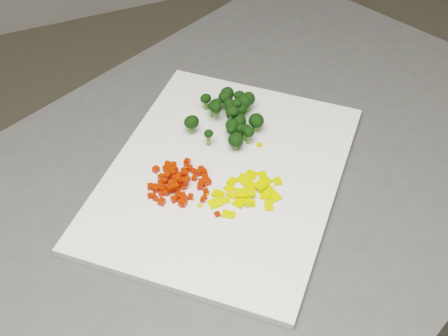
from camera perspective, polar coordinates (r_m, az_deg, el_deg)
name	(u,v)px	position (r m, az deg, el deg)	size (l,w,h in m)	color
counter_block	(248,316)	(1.35, 2.18, -13.35)	(1.04, 0.73, 0.90)	#4A4A47
cutting_board	(224,175)	(0.97, 0.00, -0.67)	(0.44, 0.34, 0.01)	white
carrot_pile	(179,179)	(0.94, -4.14, -1.05)	(0.10, 0.10, 0.03)	red
pepper_pile	(247,192)	(0.92, 2.15, -2.25)	(0.11, 0.11, 0.02)	yellow
broccoli_pile	(226,113)	(1.02, 0.14, 5.01)	(0.12, 0.12, 0.06)	black
carrot_cube_0	(173,173)	(0.95, -4.67, -0.49)	(0.01, 0.01, 0.01)	red
carrot_cube_1	(180,181)	(0.94, -4.04, -1.19)	(0.01, 0.01, 0.01)	red
carrot_cube_2	(203,200)	(0.92, -1.93, -2.90)	(0.01, 0.01, 0.01)	red
carrot_cube_3	(174,172)	(0.96, -4.62, -0.39)	(0.01, 0.01, 0.01)	red
carrot_cube_4	(178,191)	(0.93, -4.23, -2.12)	(0.01, 0.01, 0.01)	red
carrot_cube_5	(207,182)	(0.94, -1.52, -1.26)	(0.01, 0.01, 0.01)	red
carrot_cube_6	(177,188)	(0.94, -4.34, -1.83)	(0.01, 0.01, 0.01)	red
carrot_cube_7	(183,198)	(0.92, -3.73, -2.77)	(0.01, 0.01, 0.01)	red
carrot_cube_8	(155,187)	(0.94, -6.31, -1.75)	(0.01, 0.01, 0.01)	red
carrot_cube_9	(150,187)	(0.94, -6.75, -1.70)	(0.01, 0.01, 0.01)	red
carrot_cube_10	(179,196)	(0.93, -4.13, -2.61)	(0.01, 0.01, 0.01)	red
carrot_cube_11	(178,182)	(0.95, -4.21, -1.28)	(0.01, 0.01, 0.01)	red
carrot_cube_12	(174,165)	(0.97, -4.64, 0.25)	(0.01, 0.01, 0.01)	red
carrot_cube_13	(161,188)	(0.94, -5.79, -1.84)	(0.01, 0.01, 0.01)	red
carrot_cube_14	(184,170)	(0.96, -3.71, -0.20)	(0.01, 0.01, 0.01)	red
carrot_cube_15	(162,189)	(0.94, -5.71, -1.91)	(0.01, 0.01, 0.01)	red
carrot_cube_16	(150,196)	(0.93, -6.78, -2.54)	(0.01, 0.01, 0.01)	red
carrot_cube_17	(183,203)	(0.92, -3.75, -3.20)	(0.01, 0.01, 0.01)	red
carrot_cube_18	(180,175)	(0.96, -4.03, -0.68)	(0.01, 0.01, 0.01)	red
carrot_cube_19	(175,169)	(0.97, -4.52, -0.13)	(0.01, 0.01, 0.01)	red
carrot_cube_20	(186,164)	(0.97, -3.49, 0.34)	(0.01, 0.01, 0.01)	red
carrot_cube_21	(175,182)	(0.94, -4.47, -1.26)	(0.01, 0.01, 0.01)	red
carrot_cube_22	(162,202)	(0.92, -5.72, -3.09)	(0.01, 0.01, 0.01)	red
carrot_cube_23	(179,181)	(0.94, -4.13, -1.23)	(0.01, 0.01, 0.01)	red
carrot_cube_24	(154,196)	(0.93, -6.42, -2.58)	(0.01, 0.01, 0.01)	red
carrot_cube_25	(204,182)	(0.94, -1.82, -1.29)	(0.01, 0.01, 0.01)	red
carrot_cube_26	(205,197)	(0.92, -1.76, -2.67)	(0.01, 0.01, 0.01)	red
carrot_cube_27	(161,177)	(0.95, -5.74, -0.86)	(0.01, 0.01, 0.01)	red
carrot_cube_28	(177,196)	(0.93, -4.33, -2.55)	(0.01, 0.01, 0.01)	red
carrot_cube_29	(175,179)	(0.94, -4.46, -0.97)	(0.01, 0.01, 0.01)	red
carrot_cube_30	(174,199)	(0.92, -4.60, -2.88)	(0.01, 0.01, 0.01)	red
carrot_cube_31	(156,198)	(0.93, -6.26, -2.79)	(0.01, 0.01, 0.01)	red
carrot_cube_32	(182,182)	(0.95, -3.84, -1.33)	(0.01, 0.01, 0.01)	red
carrot_cube_33	(156,170)	(0.97, -6.24, -0.14)	(0.01, 0.01, 0.01)	red
carrot_cube_34	(166,170)	(0.97, -5.31, -0.14)	(0.01, 0.01, 0.01)	red
carrot_cube_35	(178,176)	(0.95, -4.25, -0.75)	(0.01, 0.01, 0.01)	red
carrot_cube_36	(173,186)	(0.93, -4.66, -1.69)	(0.01, 0.01, 0.01)	red
carrot_cube_37	(155,187)	(0.94, -6.32, -1.70)	(0.01, 0.01, 0.01)	red
carrot_cube_38	(181,202)	(0.92, -3.95, -3.10)	(0.01, 0.01, 0.01)	red
carrot_cube_39	(195,178)	(0.95, -2.70, -0.90)	(0.01, 0.01, 0.01)	red
carrot_cube_40	(186,174)	(0.95, -3.53, -0.53)	(0.01, 0.01, 0.01)	red
carrot_cube_41	(167,173)	(0.96, -5.19, -0.47)	(0.01, 0.01, 0.01)	red
carrot_cube_42	(198,173)	(0.96, -2.35, -0.44)	(0.01, 0.01, 0.01)	red
carrot_cube_43	(206,192)	(0.93, -1.67, -2.18)	(0.01, 0.01, 0.01)	red
carrot_cube_44	(168,164)	(0.97, -5.18, 0.35)	(0.01, 0.01, 0.01)	red
carrot_cube_45	(162,186)	(0.94, -5.70, -1.61)	(0.01, 0.01, 0.01)	red
carrot_cube_46	(181,204)	(0.92, -3.91, -3.30)	(0.01, 0.01, 0.01)	red
carrot_cube_47	(173,175)	(0.96, -4.67, -0.68)	(0.01, 0.01, 0.01)	red
carrot_cube_48	(191,197)	(0.92, -3.07, -2.65)	(0.01, 0.01, 0.01)	red
carrot_cube_49	(173,176)	(0.96, -4.67, -0.70)	(0.01, 0.01, 0.01)	red
carrot_cube_50	(172,184)	(0.93, -4.81, -1.47)	(0.01, 0.01, 0.01)	red
carrot_cube_51	(187,179)	(0.94, -3.37, -1.04)	(0.01, 0.01, 0.01)	red
carrot_cube_52	(185,182)	(0.93, -3.54, -1.25)	(0.01, 0.01, 0.01)	red
carrot_cube_53	(184,186)	(0.94, -3.70, -1.70)	(0.01, 0.01, 0.01)	red
carrot_cube_54	(161,194)	(0.93, -5.75, -2.38)	(0.01, 0.01, 0.01)	red
carrot_cube_55	(170,188)	(0.93, -4.96, -1.86)	(0.01, 0.01, 0.01)	red
carrot_cube_56	(202,169)	(0.96, -2.06, -0.13)	(0.01, 0.01, 0.01)	red
carrot_cube_57	(202,183)	(0.94, -2.05, -1.35)	(0.01, 0.01, 0.01)	red
carrot_cube_58	(167,176)	(0.95, -5.20, -0.75)	(0.01, 0.01, 0.01)	red
carrot_cube_59	(200,186)	(0.94, -2.19, -1.68)	(0.01, 0.01, 0.01)	red
carrot_cube_60	(187,162)	(0.98, -3.38, 0.57)	(0.01, 0.01, 0.01)	red
carrot_cube_61	(168,167)	(0.97, -5.10, 0.05)	(0.01, 0.01, 0.01)	red
carrot_cube_62	(184,173)	(0.96, -3.72, -0.49)	(0.01, 0.01, 0.01)	red
carrot_cube_63	(204,172)	(0.96, -1.80, -0.36)	(0.01, 0.01, 0.01)	red
carrot_cube_64	(175,186)	(0.93, -4.48, -1.69)	(0.01, 0.01, 0.01)	red
carrot_cube_65	(204,184)	(0.94, -1.82, -1.46)	(0.01, 0.01, 0.01)	red
carrot_cube_66	(165,190)	(0.94, -5.43, -1.98)	(0.01, 0.01, 0.01)	red
carrot_cube_67	(182,180)	(0.95, -3.87, -1.11)	(0.01, 0.01, 0.01)	red
carrot_cube_68	(166,193)	(0.93, -5.35, -2.26)	(0.01, 0.01, 0.01)	red
carrot_cube_69	(194,171)	(0.96, -2.80, -0.27)	(0.01, 0.01, 0.01)	red
carrot_cube_70	(190,168)	(0.96, -3.17, -0.04)	(0.01, 0.01, 0.01)	red
carrot_cube_71	(201,169)	(0.96, -2.09, -0.11)	(0.01, 0.01, 0.01)	red
carrot_cube_72	(205,178)	(0.95, -1.75, -0.91)	(0.01, 0.01, 0.01)	red
carrot_cube_73	(183,196)	(0.93, -3.81, -2.53)	(0.01, 0.01, 0.01)	red
carrot_cube_74	(166,168)	(0.97, -5.34, -0.02)	(0.01, 0.01, 0.01)	red
carrot_cube_75	(156,189)	(0.94, -6.28, -1.94)	(0.01, 0.01, 0.01)	red
carrot_cube_76	(178,179)	(0.94, -4.26, -1.03)	(0.01, 0.01, 0.01)	red
carrot_cube_77	(165,181)	(0.94, -5.46, -1.19)	(0.01, 0.01, 0.01)	red
carrot_cube_78	(184,172)	(0.95, -3.66, -0.40)	(0.01, 0.01, 0.01)	red
carrot_cube_79	(171,171)	(0.96, -4.83, -0.24)	(0.01, 0.01, 0.01)	red
carrot_cube_80	(161,183)	(0.95, -5.82, -1.36)	(0.01, 0.01, 0.01)	red
pepper_chunk_0	(278,181)	(0.95, 4.92, -1.22)	(0.01, 0.02, 0.00)	yellow
pepper_chunk_1	(269,206)	(0.92, 4.10, -3.46)	(0.01, 0.02, 0.00)	yellow
pepper_chunk_2	(218,194)	(0.93, -0.55, -2.39)	(0.02, 0.01, 0.00)	yellow
pepper_chunk_3	(229,188)	(0.94, 0.49, -1.88)	(0.01, 0.01, 0.00)	yellow
pepper_chunk_4	(274,197)	(0.93, 4.59, -2.61)	(0.02, 0.02, 0.00)	yellow
pepper_chunk_5	(267,195)	(0.93, 3.91, -2.49)	(0.02, 0.02, 0.00)	yellow
pepper_chunk_6	(261,184)	(0.94, 3.44, -1.47)	(0.02, 0.02, 0.00)	yellow
pepper_chunk_7	(271,190)	(0.94, 4.28, -2.06)	(0.02, 0.01, 0.00)	yellow
pepper_chunk_8	(262,186)	(0.93, 3.47, -1.66)	(0.01, 0.02, 0.00)	yellow
pepper_chunk_9	(247,180)	(0.95, 2.11, -1.10)	(0.02, 0.01, 0.00)	yellow
pepper_chunk_10	(251,203)	(0.92, 2.50, -3.23)	(0.01, 0.01, 0.00)	yellow
pepper_chunk_11	(242,178)	(0.95, 1.61, -0.94)	(0.02, 0.01, 0.00)	yellow
pepper_chunk_12	(229,214)	(0.90, 0.42, -4.26)	(0.02, 0.01, 0.00)	yellow
pepper_chunk_13	(247,183)	(0.94, 2.08, -1.41)	(0.01, 0.01, 0.00)	yellow
pepper_chunk_14	(251,185)	(0.94, 2.44, -1.60)	(0.02, 0.01, 0.00)	yellow
pepper_chunk_15	(249,192)	(0.93, 2.26, -2.25)	(0.02, 0.02, 0.00)	yellow
pepper_chunk_16	(249,188)	(0.93, 2.34, -1.83)	(0.01, 0.01, 0.00)	yellow
pepper_chunk_17	(218,194)	(0.93, -0.54, -2.39)	(0.02, 0.01, 0.00)	yellow
pepper_chunk_18	(224,201)	(0.92, -0.01, -3.00)	(0.02, 0.01, 0.00)	yellow
pepper_chunk_19	(267,182)	(0.95, 3.93, -1.25)	(0.01, 0.01, 0.00)	yellow
pepper_chunk_20	(215,203)	(0.92, -0.82, -3.25)	(0.02, 0.02, 0.00)	yellow
pepper_chunk_21	(246,179)	(0.95, 2.00, -0.97)	(0.02, 0.01, 0.00)	yellow
pepper_chunk_22	(240,202)	(0.92, 1.44, -3.17)	(0.02, 0.02, 0.00)	yellow
pepper_chunk_23	(248,202)	(0.91, 2.23, -3.12)	(0.01, 0.01, 0.00)	yellow
pepper_chunk_24	(242,193)	(0.93, 1.63, -2.29)	(0.02, 0.02, 0.00)	yellow
pepper_chunk_25	(251,174)	(0.96, 2.52, -0.57)	(0.02, 0.01, 0.00)	yellow
pepper_chunk_26	(232,181)	(0.95, 0.75, -1.23)	(0.01, 0.02, 0.00)	yellow
pepper_chunk_27	(265,190)	(0.94, 3.81, -1.98)	(0.02, 0.02, 0.00)	yellow
pepper_chunk_28	(231,195)	(0.93, 0.69, -2.48)	(0.01, 0.01, 0.00)	yellow
pepper_chunk_29	(263,175)	(0.96, 3.55, -0.67)	(0.02, 0.01, 0.00)	yellow
broccoli_floret_0	(240,132)	(1.01, 1.45, 3.32)	(0.02, 0.02, 0.03)	black
broccoli_floret_1	(243,105)	(1.06, 1.78, 5.79)	(0.04, 0.04, 0.04)	black
broccoli_floret_2	(248,102)	(1.06, 2.18, 6.01)	(0.03, 0.03, 0.03)	black
broccoli_floret_3	(239,100)	(1.07, 1.36, 6.26)	(0.03, 0.03, 0.03)	black
broccoli_floret_4	(242,110)	(1.05, 1.66, 5.31)	(0.02, 0.02, 0.03)	black
broccoli_floret_5	(231,108)	(1.05, 0.68, 5.47)	(0.03, 0.03, 0.03)	black
broccoli_floret_6	(237,123)	(1.03, 1.23, 4.11)	(0.03, 0.03, 0.03)	black
broccoli_floret_7	(227,97)	(1.07, 0.26, 6.50)	(0.03, 0.03, 0.03)	black
broccoli_floret_8	(235,142)	(0.99, 1.03, 2.37)	(0.03, 0.03, 0.03)	black
broccoli_floret_9	(208,138)	(1.00, -1.43, 2.76)	(0.02, 0.02, 0.03)	black
broccoli_floret_10	(231,134)	(1.00, 0.62, 3.13)	(0.02, 0.02, 0.03)	black
broccoli_floret_11	(238,123)	(1.03, 1.27, 4.15)	(0.04, 0.04, 0.03)	black
broccoli_floret_12	(215,110)	(1.03, -0.78, 5.35)	(0.03, 0.03, 0.03)	black
broccoli_floret_13	(229,107)	(1.06, 0.44, 5.58)	(0.02, 0.02, 0.03)	black
broccoli_floret_14	(245,132)	(1.01, 1.92, 3.36)	(0.03, 0.03, 0.02)	black
broccoli_floret_15	(240,112)	(1.05, 1.44, 5.10)	(0.03, 0.03, 0.03)	black
broccoli_floret_16	(236,107)	(1.04, 1.14, 5.61)	(0.02, 0.02, 0.03)	black
broccoli_floret_17	(231,129)	(1.01, 0.69, 3.59)	(0.03, 0.03, 0.03)	black
broccoli_floret_18	(212,110)	(1.05, -1.12, 5.33)	(0.02, 0.02, 0.03)	black
broccoli_floret_19	(232,115)	(1.02, 0.72, 4.86)	(0.03, 0.03, 0.03)	black
broccoli_floret_20	(225,100)	(1.07, 0.07, 6.21)	(0.03, 0.03, 0.03)	black
broccoli_floret_21	(205,102)	(1.07, -1.71, 6.04)	(0.03, 0.03, 0.03)	black
broccoli_floret_22	(215,107)	(1.06, -0.83, 5.60)	(0.03, 0.03, 0.03)	black
broccoli_floret_23	(248,136)	(1.00, 2.23, 2.95)	(0.02, 0.02, 0.03)	black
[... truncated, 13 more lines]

